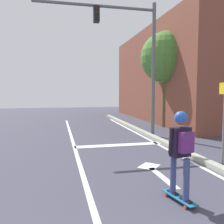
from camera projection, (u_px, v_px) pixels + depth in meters
lane_line_center at (79, 162)px, 6.76m from camera, size 0.12×20.00×0.01m
lane_line_curbside at (179, 155)px, 7.45m from camera, size 0.12×20.00×0.01m
stop_bar at (119, 145)px, 8.88m from camera, size 3.28×0.40×0.01m
lane_arrow_stem at (163, 177)px, 5.53m from camera, size 0.16×1.40×0.01m
lane_arrow_head at (149, 166)px, 6.35m from camera, size 0.71×0.71×0.01m
curb_strip at (186, 153)px, 7.50m from camera, size 0.24×24.00×0.14m
skateboard at (179, 198)px, 4.30m from camera, size 0.35×0.80×0.09m
skater at (181, 144)px, 4.20m from camera, size 0.43×0.60×1.56m
traffic_signal_mast at (129, 45)px, 10.19m from camera, size 5.18×0.34×5.84m
street_sign_post at (224, 110)px, 6.18m from camera, size 0.06×0.44×2.33m
roadside_tree at (166, 58)px, 13.17m from camera, size 2.84×2.84×5.32m
building_block at (198, 76)px, 17.52m from camera, size 8.64×13.31×6.29m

